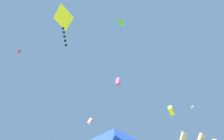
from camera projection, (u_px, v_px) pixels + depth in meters
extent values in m
pyramid|color=blue|center=(114.00, 137.00, 11.54)|extent=(3.29, 3.29, 1.05)
cube|color=pink|center=(90.00, 121.00, 33.35)|extent=(0.95, 1.26, 1.28)
sphere|color=pink|center=(90.00, 128.00, 32.78)|extent=(0.17, 0.17, 0.17)
sphere|color=pink|center=(91.00, 131.00, 32.47)|extent=(0.17, 0.17, 0.17)
sphere|color=pink|center=(91.00, 134.00, 32.16)|extent=(0.17, 0.17, 0.17)
cone|color=red|center=(19.00, 51.00, 32.85)|extent=(0.60, 0.80, 0.64)
sphere|color=orange|center=(19.00, 54.00, 32.67)|extent=(0.09, 0.09, 0.09)
sphere|color=orange|center=(18.00, 55.00, 32.63)|extent=(0.09, 0.09, 0.09)
sphere|color=orange|center=(18.00, 56.00, 32.58)|extent=(0.09, 0.09, 0.09)
sphere|color=orange|center=(18.00, 56.00, 32.54)|extent=(0.09, 0.09, 0.09)
sphere|color=orange|center=(18.00, 57.00, 32.50)|extent=(0.09, 0.09, 0.09)
sphere|color=green|center=(2.00, 0.00, 14.45)|extent=(0.07, 0.07, 0.07)
cube|color=#75D138|center=(121.00, 22.00, 27.82)|extent=(1.15, 0.72, 1.18)
sphere|color=blue|center=(121.00, 27.00, 27.49)|extent=(0.15, 0.15, 0.15)
sphere|color=blue|center=(122.00, 30.00, 27.39)|extent=(0.15, 0.15, 0.15)
sphere|color=blue|center=(122.00, 32.00, 27.29)|extent=(0.15, 0.15, 0.15)
sphere|color=blue|center=(122.00, 34.00, 27.20)|extent=(0.15, 0.15, 0.15)
cube|color=yellow|center=(171.00, 110.00, 24.13)|extent=(1.19, 1.46, 1.09)
sphere|color=#2DB7CC|center=(172.00, 118.00, 23.70)|extent=(0.17, 0.17, 0.17)
sphere|color=#2DB7CC|center=(171.00, 122.00, 23.55)|extent=(0.17, 0.17, 0.17)
sphere|color=#2DB7CC|center=(171.00, 125.00, 23.40)|extent=(0.17, 0.17, 0.17)
sphere|color=#2DB7CC|center=(171.00, 129.00, 23.24)|extent=(0.17, 0.17, 0.17)
cube|color=orange|center=(183.00, 134.00, 30.80)|extent=(0.50, 0.58, 0.59)
cone|color=green|center=(192.00, 107.00, 29.23)|extent=(0.53, 0.71, 0.59)
sphere|color=red|center=(192.00, 110.00, 29.04)|extent=(0.08, 0.08, 0.08)
sphere|color=red|center=(192.00, 112.00, 28.98)|extent=(0.08, 0.08, 0.08)
sphere|color=red|center=(192.00, 113.00, 28.91)|extent=(0.08, 0.08, 0.08)
pyramid|color=yellow|center=(64.00, 18.00, 14.21)|extent=(1.13, 1.53, 0.80)
sphere|color=black|center=(63.00, 28.00, 13.67)|extent=(0.19, 0.19, 0.19)
sphere|color=black|center=(64.00, 32.00, 13.49)|extent=(0.19, 0.19, 0.19)
sphere|color=black|center=(64.00, 36.00, 13.31)|extent=(0.19, 0.19, 0.19)
sphere|color=black|center=(65.00, 41.00, 13.13)|extent=(0.19, 0.19, 0.19)
sphere|color=black|center=(66.00, 45.00, 12.95)|extent=(0.19, 0.19, 0.19)
cube|color=#D6389E|center=(118.00, 82.00, 25.71)|extent=(0.80, 1.08, 1.32)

